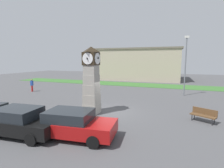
# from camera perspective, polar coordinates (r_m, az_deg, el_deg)

# --- Properties ---
(ground_plane) EXTENTS (89.31, 89.31, 0.00)m
(ground_plane) POSITION_cam_1_polar(r_m,az_deg,el_deg) (14.25, -0.56, -9.16)
(ground_plane) COLOR #4C4C4F
(clock_tower) EXTENTS (1.39, 1.39, 5.17)m
(clock_tower) POSITION_cam_1_polar(r_m,az_deg,el_deg) (13.57, -6.73, 0.94)
(clock_tower) COLOR #9E998F
(clock_tower) RESTS_ON ground_plane
(bollard_near_tower) EXTENTS (0.25, 0.25, 0.92)m
(bollard_near_tower) POSITION_cam_1_polar(r_m,az_deg,el_deg) (11.68, -28.60, -11.58)
(bollard_near_tower) COLOR maroon
(bollard_near_tower) RESTS_ON ground_plane
(bollard_mid_row) EXTENTS (0.24, 0.24, 1.13)m
(bollard_mid_row) POSITION_cam_1_polar(r_m,az_deg,el_deg) (11.48, -20.43, -10.88)
(bollard_mid_row) COLOR maroon
(bollard_mid_row) RESTS_ON ground_plane
(bollard_far_row) EXTENTS (0.21, 0.21, 1.05)m
(bollard_far_row) POSITION_cam_1_polar(r_m,az_deg,el_deg) (11.17, -14.12, -11.36)
(bollard_far_row) COLOR brown
(bollard_far_row) RESTS_ON ground_plane
(bollard_end_row) EXTENTS (0.28, 0.28, 0.98)m
(bollard_end_row) POSITION_cam_1_polar(r_m,az_deg,el_deg) (11.44, -7.07, -10.92)
(bollard_end_row) COLOR #333338
(bollard_end_row) RESTS_ON ground_plane
(car_near_tower) EXTENTS (4.34, 2.34, 1.53)m
(car_near_tower) POSITION_cam_1_polar(r_m,az_deg,el_deg) (11.10, -27.45, -10.81)
(car_near_tower) COLOR black
(car_near_tower) RESTS_ON ground_plane
(car_by_building) EXTENTS (4.53, 2.45, 1.49)m
(car_by_building) POSITION_cam_1_polar(r_m,az_deg,el_deg) (9.84, -12.42, -12.55)
(car_by_building) COLOR #A51111
(car_by_building) RESTS_ON ground_plane
(bench) EXTENTS (1.67, 1.19, 0.90)m
(bench) POSITION_cam_1_polar(r_m,az_deg,el_deg) (13.47, 27.73, -8.75)
(bench) COLOR brown
(bench) RESTS_ON ground_plane
(pedestrian_near_bench) EXTENTS (0.36, 0.46, 1.66)m
(pedestrian_near_bench) POSITION_cam_1_polar(r_m,az_deg,el_deg) (25.55, -24.69, -0.13)
(pedestrian_near_bench) COLOR red
(pedestrian_near_bench) RESTS_ON ground_plane
(street_lamp_far_side) EXTENTS (0.50, 0.24, 6.90)m
(street_lamp_far_side) POSITION_cam_1_polar(r_m,az_deg,el_deg) (22.00, 22.88, 6.65)
(street_lamp_far_side) COLOR slate
(street_lamp_far_side) RESTS_ON ground_plane
(warehouse_blue_far) EXTENTS (18.43, 12.04, 6.56)m
(warehouse_blue_far) POSITION_cam_1_polar(r_m,az_deg,el_deg) (39.46, 8.44, 6.44)
(warehouse_blue_far) COLOR #B7A88E
(warehouse_blue_far) RESTS_ON ground_plane
(grass_verge_far) EXTENTS (53.58, 4.79, 0.04)m
(grass_verge_far) POSITION_cam_1_polar(r_m,az_deg,el_deg) (29.63, 12.78, -0.43)
(grass_verge_far) COLOR #386B2D
(grass_verge_far) RESTS_ON ground_plane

